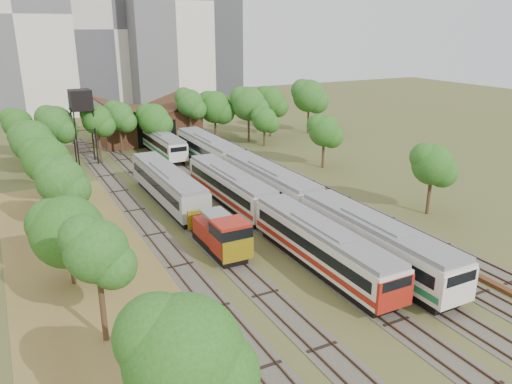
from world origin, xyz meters
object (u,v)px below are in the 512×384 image
shunter_locomotive (223,236)px  railcar_red_set (269,212)px  water_tower (81,102)px  railcar_green_set (270,185)px

shunter_locomotive → railcar_red_set: bearing=23.1°
shunter_locomotive → water_tower: bearing=97.8°
railcar_green_set → water_tower: bearing=119.2°
railcar_red_set → railcar_green_set: bearing=60.5°
railcar_green_set → water_tower: 31.50m
railcar_red_set → water_tower: water_tower is taller
railcar_red_set → shunter_locomotive: size_ratio=4.27×
shunter_locomotive → railcar_green_set: bearing=43.9°
railcar_green_set → water_tower: size_ratio=4.98×
railcar_red_set → shunter_locomotive: 6.53m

